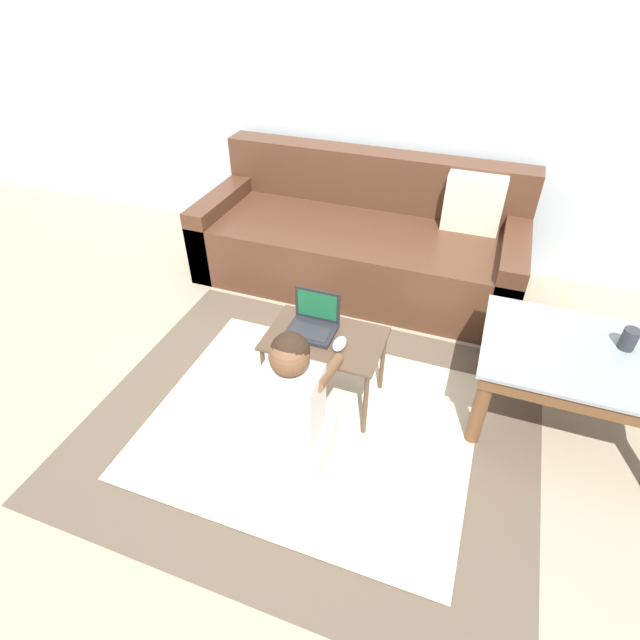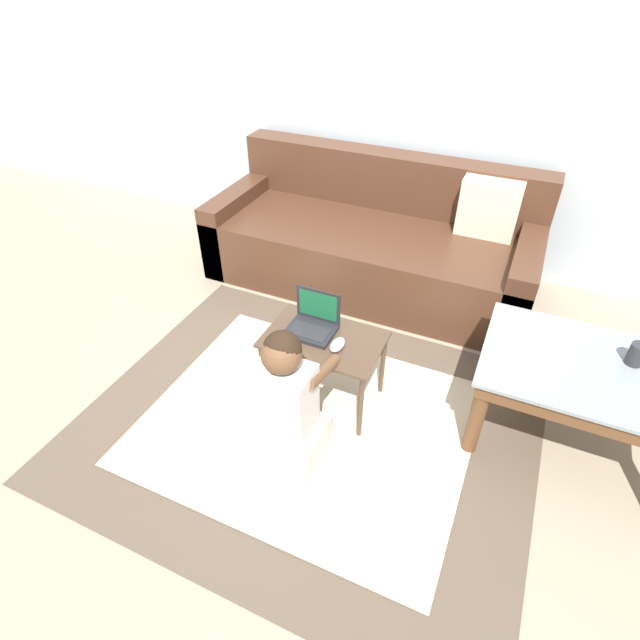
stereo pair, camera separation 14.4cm
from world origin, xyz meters
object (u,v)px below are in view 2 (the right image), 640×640
Objects in this scene: coffee_table at (583,377)px; cup_on_table at (637,354)px; couch at (374,242)px; computer_mouse at (337,345)px; laptop at (313,325)px; laptop_desk at (324,346)px; person_seated at (285,407)px.

coffee_table is 0.24m from cup_on_table.
couch is 1.30m from computer_mouse.
laptop reaches higher than coffee_table.
person_seated is at bearing -91.45° from laptop_desk.
cup_on_table is at bearing 12.54° from laptop.
laptop_desk is 5.08× the size of computer_mouse.
cup_on_table is (1.34, 0.74, 0.20)m from person_seated.
person_seated is (-0.10, -0.36, -0.12)m from computer_mouse.
person_seated is at bearing -105.29° from computer_mouse.
couch is at bearing 95.58° from person_seated.
coffee_table is at bearing -151.45° from cup_on_table.
coffee_table reaches higher than computer_mouse.
laptop_desk is at bearing -22.90° from laptop.
laptop_desk is (0.17, -1.23, 0.08)m from couch.
cup_on_table is at bearing -30.47° from couch.
coffee_table is at bearing 28.86° from person_seated.
laptop is at bearing 157.10° from laptop_desk.
laptop_desk is 0.40m from person_seated.
cup_on_table reaches higher than laptop_desk.
laptop_desk is at bearing -82.18° from couch.
computer_mouse is 0.39m from person_seated.
laptop_desk is 0.12m from computer_mouse.
coffee_table is 1.25m from laptop.
person_seated is (-0.01, -0.39, -0.05)m from laptop_desk.
laptop is at bearing 156.49° from computer_mouse.
couch is 1.76m from cup_on_table.
cup_on_table is (1.41, 0.31, 0.07)m from laptop.
couch is 2.43× the size of coffee_table.
computer_mouse is 1.31m from cup_on_table.
person_seated is at bearing -151.18° from cup_on_table.
computer_mouse is at bearing -78.59° from couch.
laptop_desk is at bearing 155.97° from computer_mouse.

